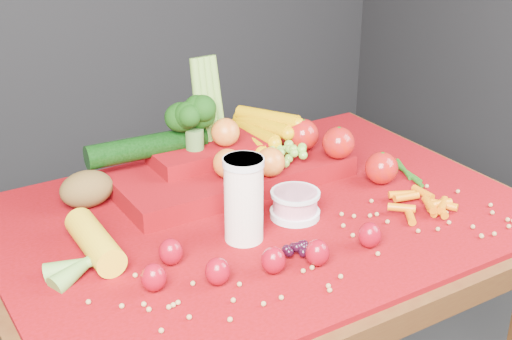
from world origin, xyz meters
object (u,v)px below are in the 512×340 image
table (261,258)px  milk_glass (244,197)px  yogurt_bowl (295,203)px  produce_mound (237,157)px

table → milk_glass: (-0.08, -0.07, 0.20)m
table → yogurt_bowl: bearing=-45.1°
table → produce_mound: (0.04, 0.16, 0.16)m
table → yogurt_bowl: 0.15m
table → produce_mound: produce_mound is taller
table → yogurt_bowl: size_ratio=10.86×
produce_mound → milk_glass: bearing=-117.7°
milk_glass → produce_mound: bearing=62.3°
yogurt_bowl → table: bearing=134.9°
milk_glass → produce_mound: size_ratio=0.27×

